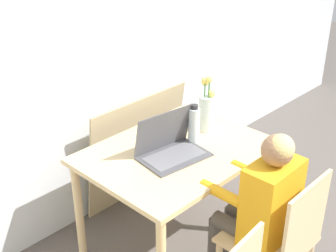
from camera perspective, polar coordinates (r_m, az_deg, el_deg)
The scene contains 8 objects.
wall_back at distance 2.96m, azimuth -8.68°, elevation 11.06°, with size 6.40×0.05×2.50m.
dining_table at distance 2.74m, azimuth 1.02°, elevation -4.54°, with size 1.05×0.79×0.70m.
chair_occupied at distance 2.50m, azimuth 13.23°, elevation -13.69°, with size 0.40×0.40×0.86m.
person_seated at distance 2.42m, azimuth 11.32°, elevation -9.11°, with size 0.32×0.42×1.05m.
laptop at distance 2.62m, azimuth 0.23°, elevation -2.40°, with size 0.41×0.30×0.25m.
flower_vase at distance 2.87m, azimuth 4.78°, elevation 2.08°, with size 0.10×0.10×0.36m.
water_bottle at distance 2.73m, azimuth 3.20°, elevation 0.10°, with size 0.07×0.07×0.24m.
cardboard_panel at distance 3.33m, azimuth -3.75°, elevation -2.74°, with size 0.85×0.13×0.81m.
Camera 1 is at (-1.72, -0.05, 2.05)m, focal length 50.00 mm.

